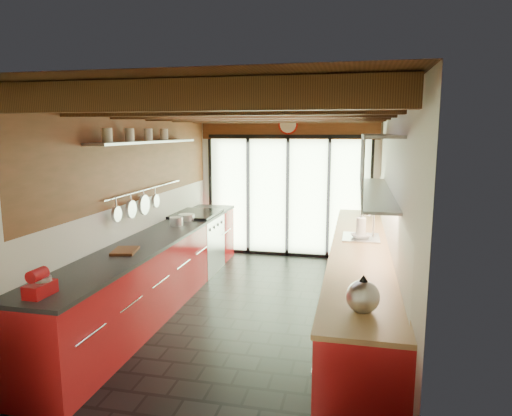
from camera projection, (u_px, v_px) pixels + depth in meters
name	position (u px, v px, depth m)	size (l,w,h in m)	color
ground	(255.00, 311.00, 5.73)	(5.50, 5.50, 0.00)	black
room_shell	(255.00, 180.00, 5.46)	(5.50, 5.50, 5.50)	silver
ceiling_beams	(261.00, 113.00, 5.69)	(3.14, 5.06, 4.90)	#593316
glass_door	(288.00, 164.00, 8.05)	(2.95, 0.10, 2.90)	#C6EAAD
left_counter	(159.00, 269.00, 5.93)	(0.68, 5.00, 0.92)	red
range_stove	(197.00, 243.00, 7.32)	(0.66, 0.90, 0.97)	silver
right_counter	(360.00, 283.00, 5.39)	(0.68, 5.00, 0.92)	red
sink_assembly	(362.00, 235.00, 5.69)	(0.45, 0.52, 0.43)	silver
upper_cabinets_right	(377.00, 164.00, 5.41)	(0.34, 3.00, 3.00)	silver
left_wall_fixtures	(146.00, 159.00, 5.87)	(0.28, 2.60, 0.96)	silver
stand_mixer	(40.00, 285.00, 3.68)	(0.16, 0.26, 0.23)	#B10E12
pot_large	(176.00, 221.00, 6.44)	(0.19, 0.19, 0.12)	silver
pot_small	(186.00, 217.00, 6.81)	(0.24, 0.24, 0.09)	silver
cutting_board	(125.00, 251.00, 5.02)	(0.25, 0.35, 0.03)	brown
kettle	(363.00, 295.00, 3.35)	(0.29, 0.33, 0.29)	silver
paper_towel	(361.00, 228.00, 5.62)	(0.13, 0.13, 0.31)	white
soap_bottle	(361.00, 220.00, 6.36)	(0.09, 0.09, 0.20)	silver
bowl	(361.00, 237.00, 5.64)	(0.24, 0.24, 0.06)	silver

